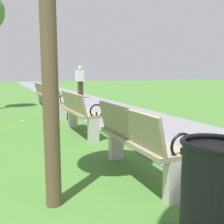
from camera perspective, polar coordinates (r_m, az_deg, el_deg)
name	(u,v)px	position (r m, az deg, el deg)	size (l,w,h in m)	color
paved_walkway	(55,92)	(18.43, -12.04, 4.23)	(2.72, 44.00, 0.02)	slate
park_bench_2	(136,140)	(3.34, 5.14, -5.90)	(0.47, 1.60, 0.90)	gray
park_bench_3	(79,112)	(5.72, -7.03, 0.10)	(0.50, 1.61, 0.90)	gray
park_bench_4	(56,100)	(8.16, -11.83, 2.48)	(0.54, 1.62, 0.90)	gray
park_bench_5	(43,94)	(10.90, -14.60, 3.85)	(0.52, 1.61, 0.90)	gray
pedestrian_walking	(80,80)	(13.55, -6.79, 6.79)	(0.52, 0.27, 1.62)	#3D3328
trash_bin	(212,196)	(2.15, 20.55, -16.52)	(0.48, 0.48, 0.84)	black
scattered_leaves	(68,123)	(7.00, -9.40, -2.36)	(4.35, 13.94, 0.02)	#93511E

